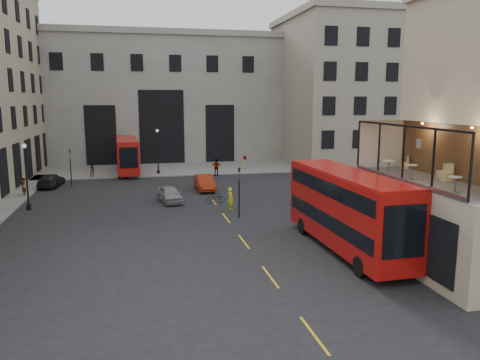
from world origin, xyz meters
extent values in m
plane|color=black|center=(0.00, 0.00, 0.00)|extent=(140.00, 140.00, 0.00)
cube|color=black|center=(4.98, 0.00, 2.00)|extent=(0.08, 9.20, 3.00)
cube|color=brown|center=(7.97, 0.00, 6.05)|extent=(0.04, 10.00, 2.90)
cube|color=beige|center=(6.50, 5.00, 6.05)|extent=(3.00, 0.04, 2.90)
cube|color=black|center=(6.50, 0.00, 7.50)|extent=(3.00, 10.00, 0.04)
cube|color=slate|center=(5.00, 0.00, 4.70)|extent=(0.12, 10.00, 0.18)
cube|color=black|center=(5.00, 0.00, 7.45)|extent=(0.12, 10.00, 0.10)
cube|color=beige|center=(7.92, 3.20, 6.20)|extent=(0.04, 0.45, 0.55)
cylinder|color=#FFD899|center=(7.30, -2.00, 7.45)|extent=(0.12, 0.12, 0.05)
cylinder|color=#FFD899|center=(7.30, 2.00, 7.45)|extent=(0.12, 0.12, 0.05)
cube|color=tan|center=(6.50, 0.00, 2.25)|extent=(3.00, 11.00, 4.50)
cube|color=slate|center=(6.50, 0.00, 4.55)|extent=(3.00, 10.00, 0.10)
cube|color=#9B9990|center=(-5.00, 48.00, 9.00)|extent=(34.00, 10.00, 18.00)
cube|color=#9B9990|center=(-5.00, 48.00, 17.60)|extent=(35.00, 10.60, 0.80)
cube|color=black|center=(-5.00, 42.96, 5.00)|extent=(6.00, 0.12, 10.00)
cube|color=black|center=(-13.00, 42.96, 4.00)|extent=(4.00, 0.12, 8.00)
cube|color=black|center=(3.00, 42.96, 4.00)|extent=(4.00, 0.12, 8.00)
cube|color=gray|center=(20.00, 40.00, 10.00)|extent=(16.00, 18.00, 20.00)
cube|color=gray|center=(20.00, 40.00, 19.60)|extent=(16.60, 18.60, 0.80)
cube|color=slate|center=(-6.00, 38.00, 0.06)|extent=(40.00, 12.00, 0.12)
cylinder|color=black|center=(-1.00, 12.00, 1.40)|extent=(0.10, 0.10, 2.80)
imported|color=black|center=(-1.00, 12.00, 3.30)|extent=(0.16, 0.20, 1.00)
cylinder|color=black|center=(-15.00, 28.00, 1.40)|extent=(0.10, 0.10, 2.80)
imported|color=black|center=(-15.00, 28.00, 3.30)|extent=(0.16, 0.20, 1.00)
cylinder|color=black|center=(-17.00, 18.00, 2.50)|extent=(0.14, 0.14, 5.00)
cylinder|color=black|center=(-17.00, 18.00, 0.25)|extent=(0.36, 0.36, 0.50)
sphere|color=silver|center=(-17.00, 18.00, 5.15)|extent=(0.36, 0.36, 0.36)
cylinder|color=black|center=(-6.00, 34.00, 2.50)|extent=(0.14, 0.14, 5.00)
cylinder|color=black|center=(-6.00, 34.00, 0.25)|extent=(0.36, 0.36, 0.50)
sphere|color=silver|center=(-6.00, 34.00, 5.15)|extent=(0.36, 0.36, 0.36)
cube|color=#A80E0B|center=(3.50, 3.18, 2.49)|extent=(2.93, 11.73, 4.14)
cube|color=black|center=(3.50, 3.18, 1.91)|extent=(2.96, 11.10, 0.85)
cube|color=black|center=(3.50, 3.18, 3.77)|extent=(2.96, 11.10, 0.85)
cube|color=#A80E0B|center=(3.50, 3.18, 4.59)|extent=(2.82, 11.50, 0.13)
cylinder|color=black|center=(2.20, 6.89, 0.53)|extent=(0.32, 1.07, 1.06)
cylinder|color=black|center=(4.62, 6.95, 0.53)|extent=(0.32, 1.07, 1.06)
cylinder|color=black|center=(2.39, -0.93, 0.53)|extent=(0.32, 1.07, 1.06)
cylinder|color=black|center=(4.80, -0.87, 0.53)|extent=(0.32, 1.07, 1.06)
cube|color=#AC130B|center=(-9.58, 35.91, 2.23)|extent=(2.93, 10.56, 3.70)
cube|color=black|center=(-9.58, 35.91, 1.71)|extent=(2.94, 9.99, 0.76)
cube|color=black|center=(-9.58, 35.91, 3.37)|extent=(2.94, 9.99, 0.76)
cube|color=#AC130B|center=(-9.58, 35.91, 4.11)|extent=(2.83, 10.34, 0.11)
cylinder|color=black|center=(-10.83, 39.19, 0.47)|extent=(0.32, 0.96, 0.95)
cylinder|color=black|center=(-8.70, 39.31, 0.47)|extent=(0.32, 0.96, 0.95)
cylinder|color=black|center=(-10.45, 32.20, 0.47)|extent=(0.32, 0.96, 0.95)
cylinder|color=black|center=(-8.32, 32.32, 0.47)|extent=(0.32, 0.96, 0.95)
imported|color=gray|center=(-5.71, 18.51, 0.69)|extent=(2.30, 4.25, 1.37)
imported|color=#962009|center=(-2.03, 23.18, 0.74)|extent=(1.67, 4.51, 1.47)
imported|color=black|center=(-17.00, 28.19, 0.66)|extent=(2.36, 4.75, 1.33)
imported|color=gray|center=(-1.94, 17.31, 0.43)|extent=(1.66, 0.68, 0.85)
imported|color=#D5E418|center=(-1.15, 14.56, 0.91)|extent=(0.60, 0.75, 1.81)
imported|color=gray|center=(-13.35, 33.14, 0.82)|extent=(0.93, 0.80, 1.65)
imported|color=gray|center=(-9.55, 31.38, 0.97)|extent=(1.37, 1.43, 1.95)
imported|color=gray|center=(0.55, 31.60, 0.98)|extent=(1.18, 0.57, 1.96)
imported|color=gray|center=(4.86, 35.68, 0.87)|extent=(0.75, 0.96, 1.73)
imported|color=gray|center=(-18.60, 23.71, 0.85)|extent=(0.46, 0.65, 1.70)
cylinder|color=silver|center=(5.72, -3.17, 5.33)|extent=(0.60, 0.60, 0.04)
cylinder|color=slate|center=(5.72, -3.17, 4.97)|extent=(0.08, 0.08, 0.70)
cylinder|color=slate|center=(5.72, -3.17, 4.61)|extent=(0.44, 0.44, 0.03)
cylinder|color=beige|center=(5.76, 0.44, 5.38)|extent=(0.64, 0.64, 0.04)
cylinder|color=slate|center=(5.76, 0.44, 4.99)|extent=(0.09, 0.09, 0.75)
cylinder|color=slate|center=(5.76, 0.44, 4.62)|extent=(0.47, 0.47, 0.03)
cylinder|color=beige|center=(5.48, 2.17, 5.37)|extent=(0.64, 0.64, 0.04)
cylinder|color=slate|center=(5.48, 2.17, 4.99)|extent=(0.08, 0.08, 0.74)
cylinder|color=slate|center=(5.48, 2.17, 4.62)|extent=(0.47, 0.47, 0.03)
cube|color=#DAC17D|center=(7.52, 0.33, 4.81)|extent=(0.46, 0.46, 0.42)
cube|color=#DAC17D|center=(7.69, 0.30, 5.21)|extent=(0.11, 0.39, 0.38)
cube|color=#DDC280|center=(7.28, -0.42, 4.85)|extent=(0.52, 0.52, 0.49)
cube|color=#DDC280|center=(7.49, -0.39, 5.31)|extent=(0.11, 0.46, 0.44)
cube|color=#D0BB78|center=(7.63, 4.05, 4.80)|extent=(0.46, 0.46, 0.41)
cube|color=#D0BB78|center=(7.79, 4.01, 5.19)|extent=(0.13, 0.38, 0.36)
camera|label=1|loc=(-8.23, -21.40, 8.79)|focal=35.00mm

